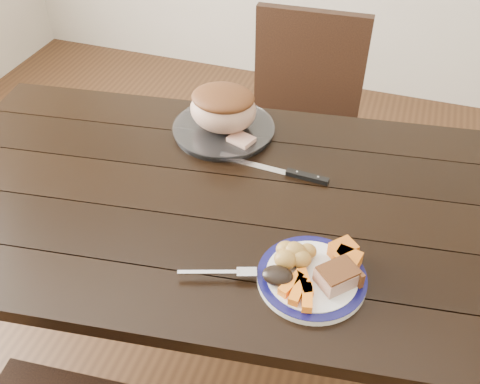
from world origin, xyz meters
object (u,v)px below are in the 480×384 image
(pork_slice, at_px, (337,277))
(carving_knife, at_px, (293,174))
(dinner_plate, at_px, (312,278))
(dining_table, at_px, (215,220))
(roast_joint, at_px, (223,109))
(serving_platter, at_px, (224,130))
(fork, at_px, (223,273))
(chair_far, at_px, (300,123))

(pork_slice, relative_size, carving_knife, 0.26)
(carving_knife, bearing_deg, dinner_plate, -65.91)
(dining_table, relative_size, roast_joint, 8.54)
(dining_table, relative_size, serving_platter, 5.65)
(dining_table, height_order, serving_platter, serving_platter)
(dinner_plate, height_order, carving_knife, dinner_plate)
(serving_platter, relative_size, pork_slice, 3.68)
(dinner_plate, height_order, pork_slice, pork_slice)
(dining_table, bearing_deg, roast_joint, 104.68)
(dinner_plate, height_order, serving_platter, serving_platter)
(serving_platter, height_order, carving_knife, serving_platter)
(dining_table, distance_m, roast_joint, 0.34)
(fork, distance_m, carving_knife, 0.41)
(dinner_plate, height_order, roast_joint, roast_joint)
(dining_table, xyz_separation_m, pork_slice, (0.36, -0.21, 0.13))
(dinner_plate, distance_m, pork_slice, 0.06)
(dining_table, height_order, pork_slice, pork_slice)
(pork_slice, relative_size, roast_joint, 0.41)
(pork_slice, distance_m, carving_knife, 0.40)
(chair_far, bearing_deg, roast_joint, 69.28)
(carving_knife, bearing_deg, pork_slice, -58.79)
(carving_knife, bearing_deg, roast_joint, 155.70)
(dining_table, distance_m, carving_knife, 0.25)
(carving_knife, bearing_deg, dining_table, -136.85)
(pork_slice, bearing_deg, roast_joint, 131.95)
(chair_far, distance_m, dinner_plate, 1.00)
(pork_slice, relative_size, fork, 0.47)
(pork_slice, bearing_deg, serving_platter, 131.95)
(dining_table, relative_size, chair_far, 1.83)
(dining_table, height_order, fork, fork)
(dining_table, bearing_deg, pork_slice, -29.37)
(carving_knife, bearing_deg, chair_far, 103.86)
(chair_far, bearing_deg, dining_table, 81.52)
(chair_far, height_order, dinner_plate, chair_far)
(serving_platter, bearing_deg, roast_joint, 0.00)
(roast_joint, bearing_deg, fork, -70.18)
(roast_joint, bearing_deg, carving_knife, -27.91)
(dinner_plate, bearing_deg, serving_platter, 128.47)
(dinner_plate, bearing_deg, carving_knife, 110.47)
(dining_table, xyz_separation_m, roast_joint, (-0.07, 0.28, 0.17))
(chair_far, height_order, serving_platter, chair_far)
(fork, xyz_separation_m, carving_knife, (0.06, 0.41, -0.01))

